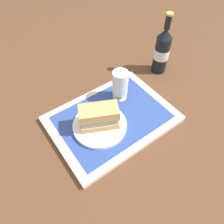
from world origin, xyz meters
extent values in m
plane|color=brown|center=(0.00, 0.00, 0.00)|extent=(3.00, 3.00, 0.00)
cube|color=beige|center=(0.00, 0.00, 0.01)|extent=(0.44, 0.32, 0.02)
cube|color=#2D4793|center=(0.00, 0.00, 0.02)|extent=(0.38, 0.27, 0.00)
cylinder|color=white|center=(-0.06, -0.01, 0.03)|extent=(0.19, 0.19, 0.01)
cube|color=tan|center=(-0.06, -0.01, 0.05)|extent=(0.14, 0.12, 0.02)
cube|color=#9EA3A8|center=(-0.06, -0.01, 0.07)|extent=(0.13, 0.10, 0.02)
cube|color=silver|center=(-0.06, -0.01, 0.08)|extent=(0.12, 0.10, 0.01)
sphere|color=#47932D|center=(-0.01, -0.03, 0.09)|extent=(0.04, 0.04, 0.04)
cube|color=tan|center=(-0.06, -0.01, 0.10)|extent=(0.14, 0.12, 0.04)
cylinder|color=silver|center=(0.08, 0.06, 0.02)|extent=(0.06, 0.06, 0.01)
cylinder|color=silver|center=(0.08, 0.06, 0.04)|extent=(0.01, 0.01, 0.02)
cylinder|color=silver|center=(0.08, 0.06, 0.10)|extent=(0.06, 0.06, 0.09)
cylinder|color=gold|center=(0.08, 0.06, 0.08)|extent=(0.06, 0.06, 0.06)
cylinder|color=white|center=(0.08, 0.06, 0.11)|extent=(0.05, 0.05, 0.01)
cylinder|color=black|center=(0.34, 0.11, 0.08)|extent=(0.06, 0.06, 0.17)
cylinder|color=silver|center=(0.34, 0.11, 0.09)|extent=(0.07, 0.07, 0.05)
cone|color=black|center=(0.34, 0.11, 0.18)|extent=(0.06, 0.06, 0.04)
cylinder|color=black|center=(0.34, 0.11, 0.23)|extent=(0.02, 0.02, 0.05)
cylinder|color=#BFB74C|center=(0.34, 0.11, 0.26)|extent=(0.03, 0.03, 0.01)
camera|label=1|loc=(-0.28, -0.38, 0.63)|focal=33.81mm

